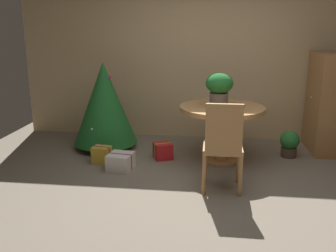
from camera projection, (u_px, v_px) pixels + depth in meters
name	position (u px, v px, depth m)	size (l,w,h in m)	color
ground_plane	(206.00, 195.00, 3.95)	(6.60, 6.60, 0.00)	#756B5B
back_wall_panel	(212.00, 56.00, 5.72)	(6.00, 0.10, 2.60)	tan
round_dining_table	(222.00, 119.00, 4.77)	(1.09, 1.09, 0.75)	#B27F4C
flower_vase	(219.00, 87.00, 4.65)	(0.35, 0.35, 0.43)	#665B51
wooden_chair_near	(223.00, 143.00, 3.90)	(0.42, 0.40, 0.99)	#B27F4C
holiday_tree	(104.00, 103.00, 5.32)	(0.91, 0.91, 1.26)	brown
gift_box_gold	(102.00, 155.00, 4.85)	(0.25, 0.21, 0.22)	gold
gift_box_cream	(121.00, 162.00, 4.63)	(0.33, 0.34, 0.21)	silver
gift_box_red	(163.00, 151.00, 5.01)	(0.30, 0.30, 0.22)	red
wooden_cabinet	(327.00, 103.00, 5.20)	(0.44, 0.80, 1.39)	#9E6B3D
potted_plant	(289.00, 143.00, 5.07)	(0.26, 0.26, 0.37)	#4C382D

